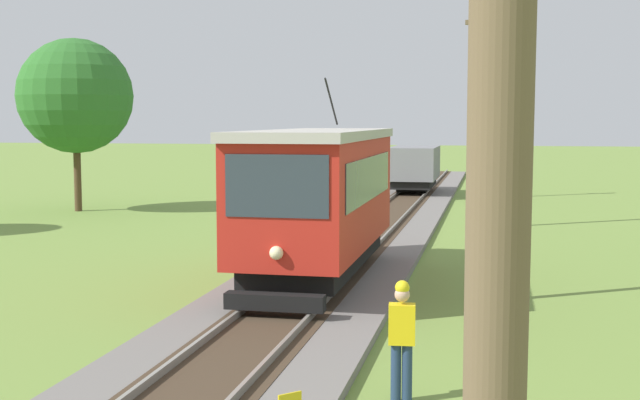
# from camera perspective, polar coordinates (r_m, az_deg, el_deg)

# --- Properties ---
(red_tram) EXTENTS (2.60, 8.54, 4.79)m
(red_tram) POSITION_cam_1_polar(r_m,az_deg,el_deg) (20.32, -0.09, 0.21)
(red_tram) COLOR red
(red_tram) RESTS_ON rail_right
(freight_car) EXTENTS (2.40, 5.20, 2.31)m
(freight_car) POSITION_cam_1_polar(r_m,az_deg,el_deg) (44.90, 6.46, 2.27)
(freight_car) COLOR slate
(freight_car) RESTS_ON rail_right
(utility_pole_foreground) EXTENTS (1.40, 0.56, 7.57)m
(utility_pole_foreground) POSITION_cam_1_polar(r_m,az_deg,el_deg) (3.13, 12.14, 1.97)
(utility_pole_foreground) COLOR brown
(utility_pole_foreground) RESTS_ON ground
(utility_pole_near_tram) EXTENTS (1.40, 0.26, 7.04)m
(utility_pole_near_tram) POSITION_cam_1_polar(r_m,az_deg,el_deg) (18.87, 11.89, 4.02)
(utility_pole_near_tram) COLOR brown
(utility_pole_near_tram) RESTS_ON ground
(utility_pole_mid) EXTENTS (1.40, 0.36, 8.07)m
(utility_pole_mid) POSITION_cam_1_polar(r_m,az_deg,el_deg) (32.12, 11.89, 5.51)
(utility_pole_mid) COLOR brown
(utility_pole_mid) RESTS_ON ground
(utility_pole_far) EXTENTS (1.40, 0.48, 6.62)m
(utility_pole_far) POSITION_cam_1_polar(r_m,az_deg,el_deg) (44.44, 11.86, 4.54)
(utility_pole_far) COLOR brown
(utility_pole_far) RESTS_ON ground
(gravel_pile) EXTENTS (2.67, 2.67, 0.97)m
(gravel_pile) POSITION_cam_1_polar(r_m,az_deg,el_deg) (49.06, 1.11, 1.32)
(gravel_pile) COLOR #9E998E
(gravel_pile) RESTS_ON ground
(track_worker) EXTENTS (0.40, 0.27, 1.78)m
(track_worker) POSITION_cam_1_polar(r_m,az_deg,el_deg) (12.19, 5.60, -9.17)
(track_worker) COLOR navy
(track_worker) RESTS_ON ground
(tree_left_far) EXTENTS (5.06, 5.06, 7.64)m
(tree_left_far) POSITION_cam_1_polar(r_m,az_deg,el_deg) (38.61, -16.36, 6.82)
(tree_left_far) COLOR #4C3823
(tree_left_far) RESTS_ON ground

